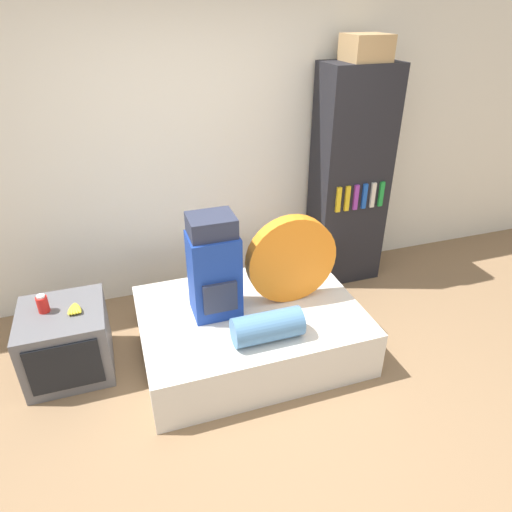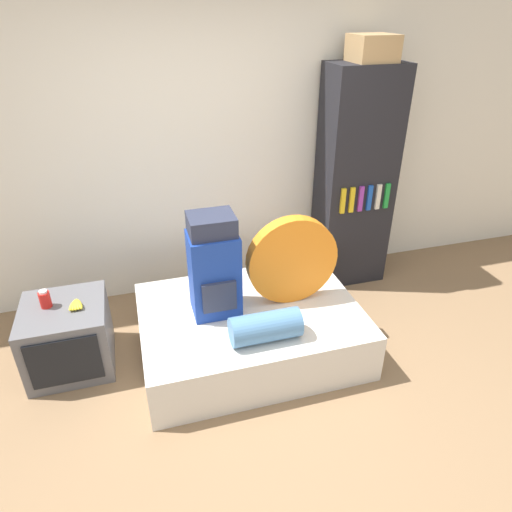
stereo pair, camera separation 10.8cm
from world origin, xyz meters
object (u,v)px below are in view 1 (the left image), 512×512
at_px(television, 67,341).
at_px(cardboard_box, 366,48).
at_px(canister, 43,304).
at_px(sleeping_roll, 267,327).
at_px(backpack, 214,268).
at_px(bookshelf, 350,179).
at_px(tent_bag, 291,259).

height_order(television, cardboard_box, cardboard_box).
height_order(television, canister, canister).
bearing_deg(sleeping_roll, cardboard_box, 43.57).
relative_size(backpack, bookshelf, 0.39).
bearing_deg(television, cardboard_box, 12.92).
distance_m(backpack, canister, 1.20).
relative_size(bookshelf, cardboard_box, 6.00).
height_order(tent_bag, canister, tent_bag).
bearing_deg(sleeping_roll, canister, 156.65).
distance_m(television, canister, 0.34).
xyz_separation_m(television, canister, (-0.10, 0.05, 0.32)).
height_order(television, bookshelf, bookshelf).
bearing_deg(television, canister, 154.48).
xyz_separation_m(backpack, cardboard_box, (1.46, 0.73, 1.32)).
relative_size(backpack, canister, 5.73).
xyz_separation_m(sleeping_roll, cardboard_box, (1.21, 1.15, 1.59)).
bearing_deg(bookshelf, cardboard_box, -56.72).
bearing_deg(television, backpack, -7.90).
xyz_separation_m(tent_bag, canister, (-1.75, 0.21, -0.15)).
height_order(bookshelf, cardboard_box, cardboard_box).
xyz_separation_m(backpack, television, (-1.08, 0.15, -0.50)).
height_order(tent_bag, bookshelf, bookshelf).
xyz_separation_m(television, bookshelf, (2.53, 0.60, 0.73)).
height_order(canister, bookshelf, bookshelf).
relative_size(sleeping_roll, cardboard_box, 1.46).
bearing_deg(cardboard_box, bookshelf, 123.28).
relative_size(sleeping_roll, canister, 3.58).
height_order(backpack, television, backpack).
bearing_deg(canister, cardboard_box, 11.52).
bearing_deg(sleeping_roll, backpack, 121.10).
bearing_deg(tent_bag, backpack, 178.73).
distance_m(bookshelf, cardboard_box, 1.09).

